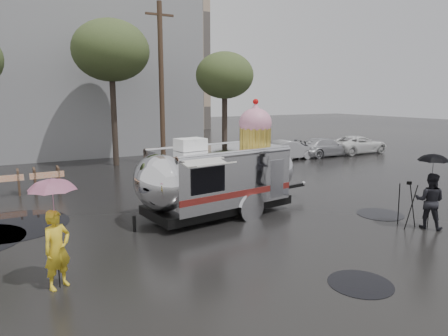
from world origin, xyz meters
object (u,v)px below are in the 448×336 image
person_left (57,249)px  person_right (430,201)px  tripod (408,200)px  airstream_trailer (221,174)px

person_left → person_right: bearing=-36.5°
person_right → tripod: (-0.48, 0.39, -0.01)m
person_right → person_left: bearing=52.8°
person_left → tripod: person_left is taller
tripod → airstream_trailer: bearing=136.2°
person_left → tripod: size_ratio=1.17×
airstream_trailer → person_right: airstream_trailer is taller
airstream_trailer → person_right: 6.45m
person_left → person_right: size_ratio=0.99×
tripod → person_left: bearing=173.3°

